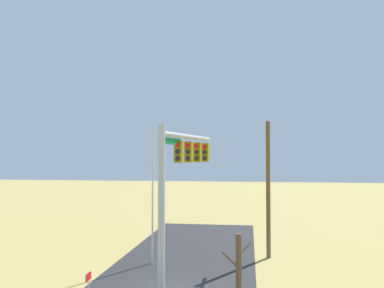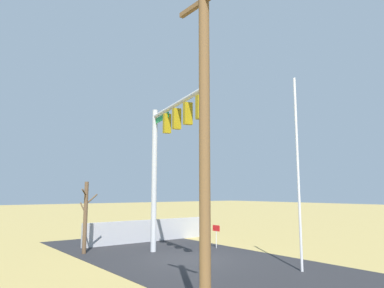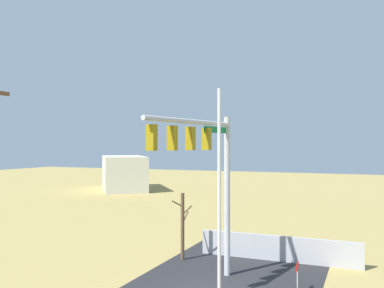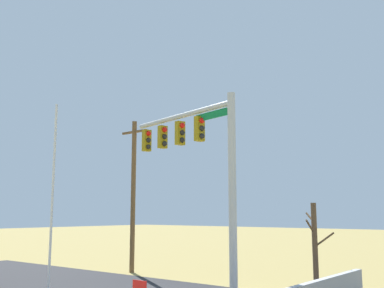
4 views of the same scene
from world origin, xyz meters
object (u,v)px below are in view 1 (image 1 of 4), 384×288
at_px(signal_mast, 179,176).
at_px(utility_pole, 268,186).
at_px(bare_tree, 239,285).
at_px(open_sign, 88,280).
at_px(flagpole, 153,196).

height_order(signal_mast, utility_pole, utility_pole).
bearing_deg(bare_tree, signal_mast, -142.06).
distance_m(signal_mast, bare_tree, 5.51).
relative_size(utility_pole, open_sign, 6.82).
bearing_deg(bare_tree, open_sign, -112.48).
xyz_separation_m(utility_pole, bare_tree, (11.21, -1.51, -2.49)).
xyz_separation_m(bare_tree, open_sign, (-2.65, -6.40, -0.93)).
relative_size(signal_mast, utility_pole, 0.89).
xyz_separation_m(flagpole, bare_tree, (8.97, 5.19, -2.02)).
bearing_deg(open_sign, bare_tree, 67.52).
height_order(signal_mast, open_sign, signal_mast).
xyz_separation_m(signal_mast, open_sign, (0.73, -3.77, -4.39)).
bearing_deg(flagpole, open_sign, -10.88).
relative_size(utility_pole, bare_tree, 2.34).
bearing_deg(bare_tree, flagpole, -149.95).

